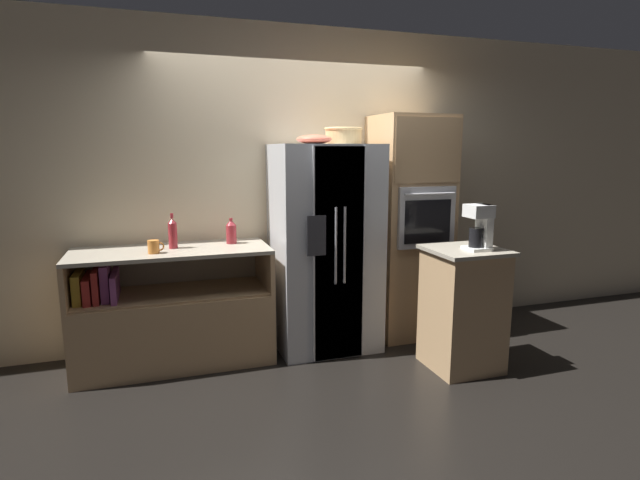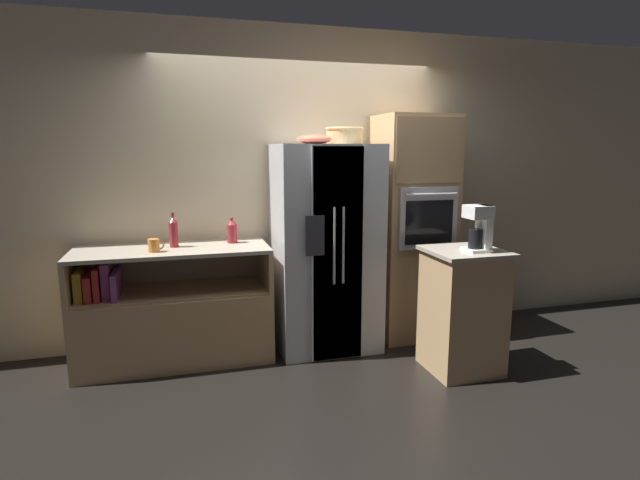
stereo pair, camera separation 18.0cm
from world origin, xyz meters
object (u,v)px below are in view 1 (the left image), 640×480
object	(u,v)px
bottle_tall	(231,231)
bottle_short	(173,233)
refrigerator	(325,248)
coffee_maker	(480,225)
wall_oven	(409,227)
wicker_basket	(343,135)
mug	(154,247)
fruit_bowl	(314,139)

from	to	relation	value
bottle_tall	bottle_short	world-z (taller)	bottle_short
refrigerator	coffee_maker	size ratio (longest dim) A/B	5.11
wall_oven	wicker_basket	size ratio (longest dim) A/B	6.23
wicker_basket	bottle_tall	distance (m)	1.26
bottle_short	mug	xyz separation A→B (m)	(-0.15, -0.16, -0.07)
mug	coffee_maker	world-z (taller)	coffee_maker
wall_oven	coffee_maker	bearing A→B (deg)	-83.70
coffee_maker	refrigerator	bearing A→B (deg)	137.73
wicker_basket	refrigerator	bearing A→B (deg)	-164.16
wall_oven	fruit_bowl	world-z (taller)	wall_oven
wicker_basket	bottle_tall	xyz separation A→B (m)	(-0.97, 0.08, -0.80)
wall_oven	coffee_maker	world-z (taller)	wall_oven
wall_oven	wicker_basket	xyz separation A→B (m)	(-0.66, -0.01, 0.83)
refrigerator	mug	world-z (taller)	refrigerator
bottle_tall	coffee_maker	world-z (taller)	coffee_maker
fruit_bowl	refrigerator	bearing A→B (deg)	29.91
fruit_bowl	mug	world-z (taller)	fruit_bowl
wicker_basket	wall_oven	bearing A→B (deg)	0.65
mug	wall_oven	bearing A→B (deg)	3.82
bottle_short	mug	size ratio (longest dim) A/B	2.31
refrigerator	bottle_tall	size ratio (longest dim) A/B	8.21
wicker_basket	fruit_bowl	world-z (taller)	wicker_basket
bottle_short	coffee_maker	bearing A→B (deg)	-22.90
wicker_basket	fruit_bowl	bearing A→B (deg)	-158.38
coffee_maker	wall_oven	bearing A→B (deg)	96.30
wall_oven	bottle_tall	world-z (taller)	wall_oven
fruit_bowl	mug	xyz separation A→B (m)	(-1.29, -0.02, -0.81)
refrigerator	mug	xyz separation A→B (m)	(-1.41, -0.09, 0.11)
bottle_tall	refrigerator	bearing A→B (deg)	-9.84
wall_oven	bottle_tall	size ratio (longest dim) A/B	9.40
fruit_bowl	coffee_maker	xyz separation A→B (m)	(1.06, -0.80, -0.65)
refrigerator	fruit_bowl	world-z (taller)	fruit_bowl
bottle_short	bottle_tall	bearing A→B (deg)	7.84
wall_oven	fruit_bowl	xyz separation A→B (m)	(-0.96, -0.13, 0.79)
wicker_basket	bottle_short	xyz separation A→B (m)	(-1.44, 0.02, -0.78)
wicker_basket	bottle_tall	world-z (taller)	wicker_basket
fruit_bowl	bottle_short	world-z (taller)	fruit_bowl
refrigerator	wicker_basket	distance (m)	0.98
bottle_tall	mug	size ratio (longest dim) A/B	1.76
bottle_tall	mug	bearing A→B (deg)	-159.93
bottle_short	mug	world-z (taller)	bottle_short
wicker_basket	coffee_maker	distance (m)	1.37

